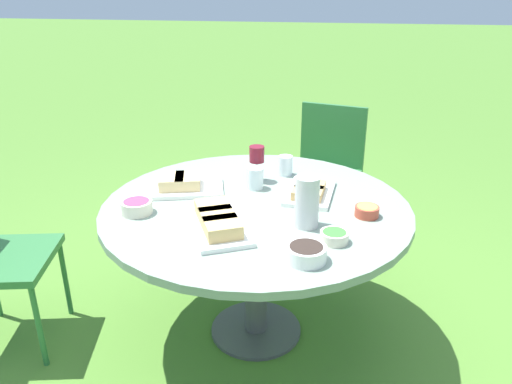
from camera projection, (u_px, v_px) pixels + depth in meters
ground_plane at (256, 330)px, 2.54m from camera, size 40.00×40.00×0.00m
dining_table at (256, 221)px, 2.29m from camera, size 1.40×1.40×0.71m
chair_near_left at (327, 162)px, 3.32m from camera, size 0.53×0.51×0.89m
water_pitcher at (307, 202)px, 2.02m from camera, size 0.11×0.10×0.22m
wine_glass at (257, 155)px, 2.48m from camera, size 0.08×0.08×0.18m
platter_bread_main at (183, 184)px, 2.40m from camera, size 0.38×0.32×0.07m
platter_charcuterie at (309, 191)px, 2.34m from camera, size 0.24×0.36×0.06m
platter_sandwich_side at (218, 221)px, 2.02m from camera, size 0.36×0.44×0.08m
bowl_fries at (367, 211)px, 2.14m from camera, size 0.10×0.10×0.05m
bowl_salad at (334, 236)px, 1.93m from camera, size 0.11×0.11×0.04m
bowl_olives at (306, 252)px, 1.80m from camera, size 0.15×0.15×0.06m
bowl_dip_red at (137, 206)px, 2.16m from camera, size 0.13×0.13×0.06m
cup_water_near at (255, 178)px, 2.42m from camera, size 0.08×0.08×0.10m
cup_water_far at (286, 165)px, 2.58m from camera, size 0.07×0.07×0.10m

